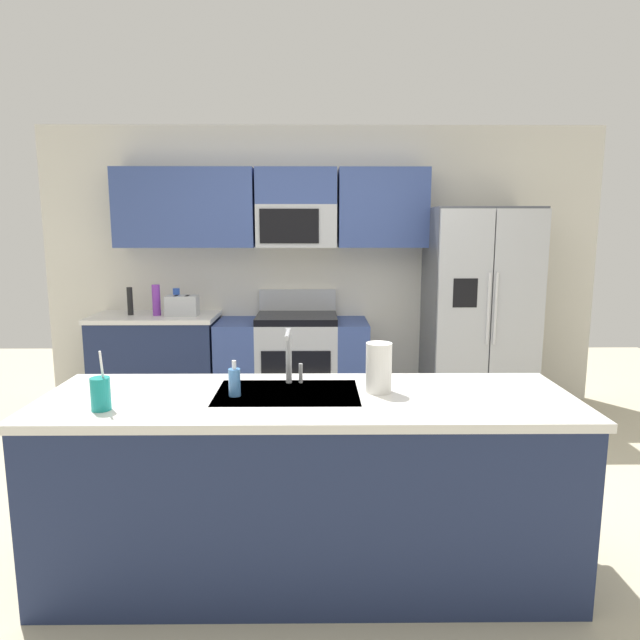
% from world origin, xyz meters
% --- Properties ---
extents(ground_plane, '(9.00, 9.00, 0.00)m').
position_xyz_m(ground_plane, '(0.00, 0.00, 0.00)').
color(ground_plane, beige).
rests_on(ground_plane, ground).
extents(kitchen_wall_unit, '(5.20, 0.43, 2.60)m').
position_xyz_m(kitchen_wall_unit, '(-0.14, 2.08, 1.47)').
color(kitchen_wall_unit, silver).
rests_on(kitchen_wall_unit, ground).
extents(back_counter, '(1.11, 0.63, 0.90)m').
position_xyz_m(back_counter, '(-1.51, 1.80, 0.45)').
color(back_counter, '#1E2A4D').
rests_on(back_counter, ground).
extents(range_oven, '(1.36, 0.61, 1.10)m').
position_xyz_m(range_oven, '(-0.27, 1.80, 0.44)').
color(range_oven, '#B7BABF').
rests_on(range_oven, ground).
extents(refrigerator, '(0.90, 0.76, 1.85)m').
position_xyz_m(refrigerator, '(1.40, 1.73, 0.93)').
color(refrigerator, '#4C4F54').
rests_on(refrigerator, ground).
extents(island_counter, '(2.50, 0.80, 0.90)m').
position_xyz_m(island_counter, '(-0.10, -0.66, 0.45)').
color(island_counter, '#1E2A4D').
rests_on(island_counter, ground).
extents(toaster, '(0.28, 0.16, 0.18)m').
position_xyz_m(toaster, '(-1.25, 1.75, 0.99)').
color(toaster, '#B7BABF').
rests_on(toaster, back_counter).
extents(pepper_mill, '(0.05, 0.05, 0.25)m').
position_xyz_m(pepper_mill, '(-1.73, 1.80, 1.02)').
color(pepper_mill, black).
rests_on(pepper_mill, back_counter).
extents(bottle_purple, '(0.07, 0.07, 0.28)m').
position_xyz_m(bottle_purple, '(-1.48, 1.77, 1.04)').
color(bottle_purple, purple).
rests_on(bottle_purple, back_counter).
extents(bottle_blue, '(0.06, 0.06, 0.24)m').
position_xyz_m(bottle_blue, '(-1.32, 1.84, 1.02)').
color(bottle_blue, blue).
rests_on(bottle_blue, back_counter).
extents(sink_faucet, '(0.09, 0.21, 0.28)m').
position_xyz_m(sink_faucet, '(-0.19, -0.47, 1.07)').
color(sink_faucet, '#B7BABF').
rests_on(sink_faucet, island_counter).
extents(drink_cup_teal, '(0.08, 0.08, 0.26)m').
position_xyz_m(drink_cup_teal, '(-0.99, -0.86, 0.97)').
color(drink_cup_teal, teal).
rests_on(drink_cup_teal, island_counter).
extents(soap_dispenser, '(0.06, 0.06, 0.17)m').
position_xyz_m(soap_dispenser, '(-0.44, -0.66, 0.97)').
color(soap_dispenser, '#4C8CD8').
rests_on(soap_dispenser, island_counter).
extents(paper_towel_roll, '(0.12, 0.12, 0.24)m').
position_xyz_m(paper_towel_roll, '(0.24, -0.61, 1.02)').
color(paper_towel_roll, white).
rests_on(paper_towel_roll, island_counter).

